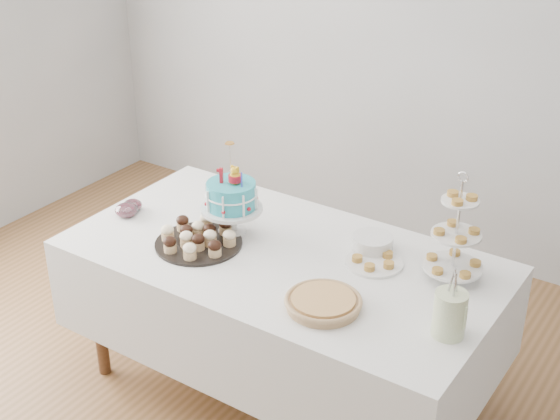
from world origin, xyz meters
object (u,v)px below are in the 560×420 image
Objects in this scene: table at (282,297)px; cupcake_tray at (198,236)px; jam_bowl_b at (126,210)px; birthday_cake at (232,210)px; pastry_plate at (374,261)px; tiered_stand at (456,235)px; plate_stack at (373,243)px; utensil_pitcher at (450,312)px; pie at (323,302)px; jam_bowl_a at (133,205)px.

table is 0.47m from cupcake_tray.
jam_bowl_b is (-0.82, -0.11, 0.26)m from table.
jam_bowl_b is at bearing -172.21° from table.
cupcake_tray is at bearing -128.15° from birthday_cake.
birthday_cake reaches higher than pastry_plate.
tiered_stand reaches higher than plate_stack.
birthday_cake is 0.90× the size of tiered_stand.
plate_stack is (0.32, 0.25, 0.26)m from table.
plate_stack is (0.67, 0.39, -0.01)m from cupcake_tray.
tiered_stand reaches higher than table.
birthday_cake is at bearing -168.79° from tiered_stand.
jam_bowl_b is 0.39× the size of utensil_pitcher.
tiered_stand is (1.05, 0.37, 0.16)m from cupcake_tray.
birthday_cake is 2.42× the size of plate_stack.
cupcake_tray is at bearing -158.77° from table.
table is at bearing 7.79° from jam_bowl_b.
plate_stack reaches higher than pie.
cupcake_tray reaches higher than plate_stack.
birthday_cake reaches higher than jam_bowl_a.
jam_bowl_b is at bearing -162.29° from plate_stack.
tiered_stand is 5.19× the size of jam_bowl_a.
jam_bowl_a is at bearing 170.29° from pie.
utensil_pitcher is at bearing -37.28° from plate_stack.
jam_bowl_b is (-0.53, -0.15, -0.09)m from birthday_cake.
table is at bearing -158.40° from pastry_plate.
table is 6.25× the size of pie.
table is 10.63× the size of plate_stack.
jam_bowl_a is 0.34× the size of utensil_pitcher.
tiered_stand is 1.57m from jam_bowl_b.
table is 3.94× the size of tiered_stand.
pie is 1.20m from jam_bowl_b.
utensil_pitcher reaches higher than cupcake_tray.
birthday_cake is 1.42× the size of pie.
pastry_plate is at bearing 21.42° from cupcake_tray.
tiered_stand reaches higher than utensil_pitcher.
jam_bowl_a is at bearing 170.00° from birthday_cake.
jam_bowl_b is at bearing 176.76° from cupcake_tray.
pastry_plate is at bearing -58.43° from plate_stack.
plate_stack reaches higher than jam_bowl_a.
utensil_pitcher is (0.84, -0.15, 0.33)m from table.
tiered_stand is at bearing 10.47° from jam_bowl_a.
cupcake_tray reaches higher than jam_bowl_b.
jam_bowl_a is at bearing -165.30° from plate_stack.
cupcake_tray is 1.13m from tiered_stand.
pastry_plate is 0.90× the size of utensil_pitcher.
pie is 0.62m from tiered_stand.
plate_stack is 1.66× the size of jam_bowl_b.
table is at bearing -161.62° from tiered_stand.
utensil_pitcher is (1.20, -0.01, 0.05)m from cupcake_tray.
pie is at bearing -42.95° from birthday_cake.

